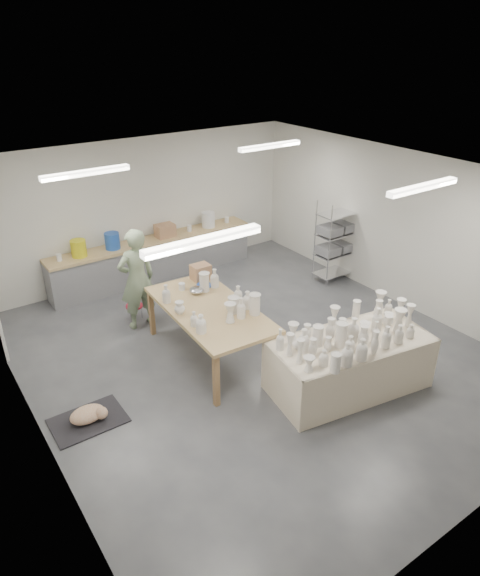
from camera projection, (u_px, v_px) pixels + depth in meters
room at (247, 240)px, 7.78m from camera, size 8.00×8.02×3.00m
back_counter at (154, 257)px, 11.17m from camera, size 4.60×0.60×1.24m
wire_shelf at (336, 239)px, 10.94m from camera, size 0.88×0.48×1.80m
drying_table at (349, 361)px, 7.68m from camera, size 2.54×1.51×1.22m
work_table at (211, 305)px, 8.30m from camera, size 1.36×2.52×1.27m
rug at (88, 420)px, 7.19m from camera, size 1.00×0.70×0.02m
cat at (89, 414)px, 7.14m from camera, size 0.57×0.48×0.21m
potter at (137, 279)px, 9.13m from camera, size 0.69×0.46×1.89m
red_stool at (134, 307)px, 9.63m from camera, size 0.39×0.39×0.30m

